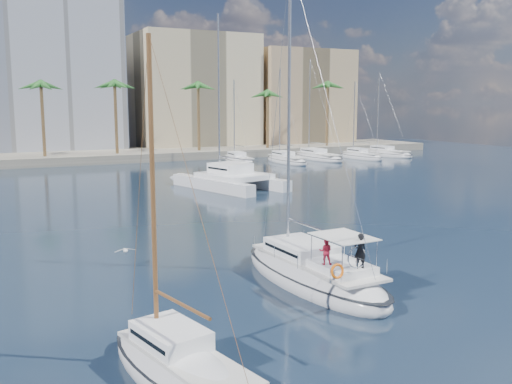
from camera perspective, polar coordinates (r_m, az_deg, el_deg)
ground at (r=29.64m, az=1.00°, el=-7.51°), size 160.00×160.00×0.00m
quay at (r=87.59m, az=-17.65°, el=3.37°), size 120.00×14.00×1.20m
building_beige at (r=101.52m, az=-6.18°, el=9.74°), size 20.00×14.00×20.00m
building_tan_right at (r=108.30m, az=4.31°, el=9.18°), size 18.00×12.00×18.00m
palm_centre at (r=83.31m, az=-17.54°, el=9.78°), size 3.60×3.60×12.30m
palm_right at (r=94.79m, az=3.53°, el=10.01°), size 3.60×3.60×12.30m
main_sloop at (r=26.97m, az=5.67°, el=-8.11°), size 3.75×10.70×15.71m
small_sloop at (r=18.07m, az=-7.35°, el=-17.30°), size 3.98×8.01×11.03m
catamaran at (r=56.59m, az=-2.49°, el=1.53°), size 8.64×12.74×17.01m
seagull at (r=30.29m, az=-12.94°, el=-5.70°), size 1.13×0.48×0.21m
moored_yacht_a at (r=79.90m, az=-1.71°, el=2.86°), size 3.37×9.52×11.90m
moored_yacht_b at (r=81.06m, az=3.07°, el=2.93°), size 3.32×10.83×13.72m
moored_yacht_c at (r=86.10m, az=6.19°, el=3.24°), size 3.98×12.33×15.54m
moored_yacht_d at (r=88.14m, az=10.47°, el=3.27°), size 3.52×9.55×11.90m
moored_yacht_e at (r=93.70m, az=12.93°, el=3.52°), size 4.61×11.11×13.72m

